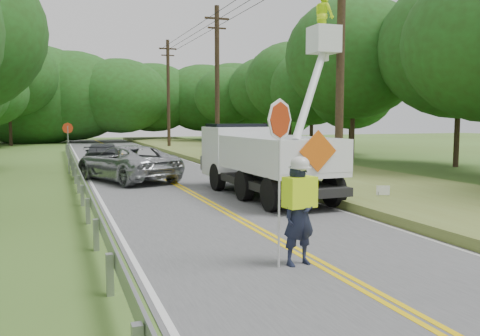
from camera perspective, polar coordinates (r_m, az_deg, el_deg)
name	(u,v)px	position (r m, az deg, el deg)	size (l,w,h in m)	color
ground	(358,286)	(9.23, 13.20, -12.84)	(140.00, 140.00, 0.00)	#455D22
road	(177,185)	(22.03, -7.15, -1.92)	(7.20, 96.00, 0.03)	#4D4E50
guardrail	(79,174)	(22.34, -17.79, -0.64)	(0.18, 48.00, 0.77)	gray
utility_poles	(258,72)	(26.34, 2.05, 10.83)	(1.60, 43.30, 10.00)	black
tall_grass_verge	(322,175)	(24.57, 9.20, -0.83)	(7.00, 96.00, 0.30)	olive
treeline_right	(367,69)	(37.03, 14.14, 10.77)	(12.43, 53.21, 11.27)	#332319
treeline_horizon	(94,96)	(63.72, -16.16, 7.80)	(56.17, 14.67, 11.85)	#234116
flagger	(299,207)	(9.95, 6.68, -4.40)	(1.20, 0.60, 3.25)	#191E33
bucket_truck	(258,151)	(19.45, 2.09, 1.96)	(3.80, 7.73, 7.35)	black
suv_silver	(127,163)	(23.77, -12.69, 0.56)	(2.73, 5.92, 1.64)	#A1A4A8
suv_darkgrey	(103,156)	(29.79, -15.20, 1.33)	(2.04, 5.01, 1.45)	#33373A
stop_sign_permanent	(68,140)	(27.60, -18.87, 3.05)	(0.55, 0.18, 2.66)	gray
yard_sign	(383,191)	(17.55, 15.87, -2.54)	(0.43, 0.17, 0.65)	white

